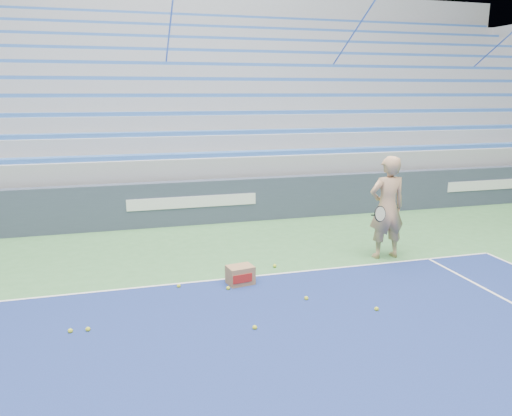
% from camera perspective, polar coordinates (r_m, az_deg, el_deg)
% --- Properties ---
extents(sponsor_barrier, '(30.00, 0.32, 1.10)m').
position_cam_1_polar(sponsor_barrier, '(12.57, -7.30, 0.62)').
color(sponsor_barrier, '#353E51').
rests_on(sponsor_barrier, ground).
extents(bleachers, '(31.00, 9.15, 7.30)m').
position_cam_1_polar(bleachers, '(17.98, -10.16, 10.06)').
color(bleachers, '#999DA2').
rests_on(bleachers, ground).
extents(tennis_player, '(0.98, 0.87, 2.05)m').
position_cam_1_polar(tennis_player, '(10.15, 14.74, 0.05)').
color(tennis_player, tan).
rests_on(tennis_player, ground).
extents(ball_box, '(0.49, 0.41, 0.33)m').
position_cam_1_polar(ball_box, '(8.67, -1.81, -7.69)').
color(ball_box, '#966D48').
rests_on(ball_box, ground).
extents(tennis_ball_0, '(0.07, 0.07, 0.07)m').
position_cam_1_polar(tennis_ball_0, '(8.12, 5.77, -10.23)').
color(tennis_ball_0, '#C4CF2A').
rests_on(tennis_ball_0, ground).
extents(tennis_ball_1, '(0.07, 0.07, 0.07)m').
position_cam_1_polar(tennis_ball_1, '(7.51, -20.45, -13.03)').
color(tennis_ball_1, '#C4CF2A').
rests_on(tennis_ball_1, ground).
extents(tennis_ball_2, '(0.07, 0.07, 0.07)m').
position_cam_1_polar(tennis_ball_2, '(7.16, -0.14, -13.50)').
color(tennis_ball_2, '#C4CF2A').
rests_on(tennis_ball_2, ground).
extents(tennis_ball_3, '(0.07, 0.07, 0.07)m').
position_cam_1_polar(tennis_ball_3, '(7.92, 13.61, -11.16)').
color(tennis_ball_3, '#C4CF2A').
rests_on(tennis_ball_3, ground).
extents(tennis_ball_4, '(0.07, 0.07, 0.07)m').
position_cam_1_polar(tennis_ball_4, '(7.48, -18.65, -13.00)').
color(tennis_ball_4, '#C4CF2A').
rests_on(tennis_ball_4, ground).
extents(tennis_ball_5, '(0.07, 0.07, 0.07)m').
position_cam_1_polar(tennis_ball_5, '(9.51, 2.15, -6.62)').
color(tennis_ball_5, '#C4CF2A').
rests_on(tennis_ball_5, ground).
extents(tennis_ball_6, '(0.07, 0.07, 0.07)m').
position_cam_1_polar(tennis_ball_6, '(8.48, -3.21, -9.15)').
color(tennis_ball_6, '#C4CF2A').
rests_on(tennis_ball_6, ground).
extents(tennis_ball_7, '(0.07, 0.07, 0.07)m').
position_cam_1_polar(tennis_ball_7, '(8.66, -8.82, -8.79)').
color(tennis_ball_7, '#C4CF2A').
rests_on(tennis_ball_7, ground).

